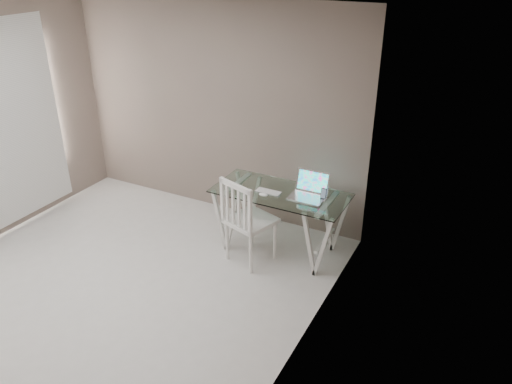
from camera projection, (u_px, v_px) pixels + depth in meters
room at (73, 136)px, 4.32m from camera, size 4.50×4.52×2.71m
desk at (280, 221)px, 5.68m from camera, size 1.50×0.70×0.75m
chair at (245, 218)px, 5.37m from camera, size 0.59×0.59×1.02m
laptop at (309, 191)px, 5.41m from camera, size 0.37×0.34×0.26m
keyboard at (268, 192)px, 5.53m from camera, size 0.30×0.13×0.01m
mouse at (263, 195)px, 5.43m from camera, size 0.11×0.06×0.03m
phone_dock at (323, 197)px, 5.34m from camera, size 0.07×0.07×0.13m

